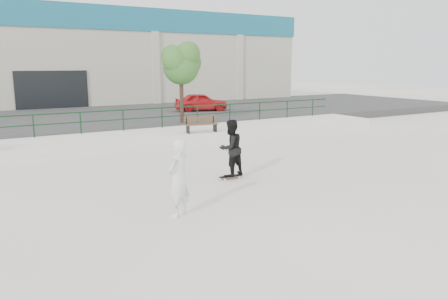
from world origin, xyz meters
TOP-DOWN VIEW (x-y plane):
  - ground at (0.00, 0.00)m, footprint 120.00×120.00m
  - ledge at (0.00, 9.50)m, footprint 30.00×3.00m
  - parking_strip at (0.00, 18.00)m, footprint 60.00×14.00m
  - railing at (-0.00, 10.80)m, footprint 28.00×0.06m
  - commercial_building at (-0.00, 31.99)m, footprint 44.20×16.33m
  - bench_right at (4.00, 8.46)m, footprint 1.66×0.74m
  - tree at (4.74, 12.11)m, footprint 2.44×2.17m
  - red_car at (8.47, 17.02)m, footprint 3.83×2.41m
  - skateboard at (1.75, 2.10)m, footprint 0.78×0.23m
  - standing_skater at (1.75, 2.10)m, footprint 1.02×0.87m
  - seated_skater at (-1.18, -0.27)m, footprint 0.83×0.76m

SIDE VIEW (x-z plane):
  - ground at x=0.00m, z-range 0.00..0.00m
  - skateboard at x=1.75m, z-range 0.03..0.12m
  - ledge at x=0.00m, z-range 0.00..0.50m
  - parking_strip at x=0.00m, z-range 0.00..0.50m
  - bench_right at x=4.00m, z-range 0.50..1.23m
  - seated_skater at x=-1.18m, z-range 0.00..1.91m
  - standing_skater at x=1.75m, z-range 0.09..1.93m
  - red_car at x=8.47m, z-range 0.50..1.72m
  - railing at x=0.00m, z-range 0.73..1.76m
  - tree at x=4.74m, z-range 1.58..5.92m
  - commercial_building at x=0.00m, z-range 0.58..8.58m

